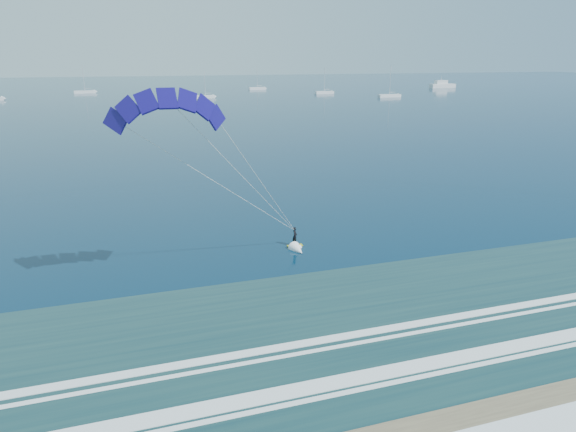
% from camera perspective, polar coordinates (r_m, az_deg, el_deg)
% --- Properties ---
extents(kitesurfer_rig, '(16.63, 10.04, 15.12)m').
position_cam_1_polar(kitesurfer_rig, '(37.73, -5.25, 4.54)').
color(kitesurfer_rig, gold).
rests_on(kitesurfer_rig, ground).
extents(motor_yacht, '(14.01, 3.74, 5.92)m').
position_cam_1_polar(motor_yacht, '(291.94, 16.75, 13.78)').
color(motor_yacht, white).
rests_on(motor_yacht, ground).
extents(sailboat_2, '(9.26, 2.40, 12.41)m').
position_cam_1_polar(sailboat_2, '(255.28, -21.63, 12.71)').
color(sailboat_2, white).
rests_on(sailboat_2, ground).
extents(sailboat_3, '(7.48, 2.40, 10.55)m').
position_cam_1_polar(sailboat_3, '(211.64, -9.17, 12.96)').
color(sailboat_3, white).
rests_on(sailboat_3, ground).
extents(sailboat_4, '(8.50, 2.40, 11.58)m').
position_cam_1_polar(sailboat_4, '(264.98, -3.43, 13.98)').
color(sailboat_4, white).
rests_on(sailboat_4, ground).
extents(sailboat_5, '(8.34, 2.40, 11.44)m').
position_cam_1_polar(sailboat_5, '(234.86, 4.06, 13.55)').
color(sailboat_5, white).
rests_on(sailboat_5, ground).
extents(sailboat_6, '(9.46, 2.40, 12.72)m').
position_cam_1_polar(sailboat_6, '(218.62, 11.21, 13.00)').
color(sailboat_6, white).
rests_on(sailboat_6, ground).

